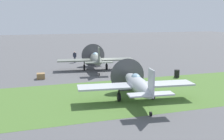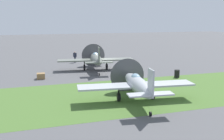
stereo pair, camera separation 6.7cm
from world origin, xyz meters
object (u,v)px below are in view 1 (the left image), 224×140
(airplane_lead, at_px, (96,59))
(fuel_drum, at_px, (177,74))
(ground_crew_chief, at_px, (75,57))
(supply_crate, at_px, (41,76))
(airplane_wingman, at_px, (137,84))

(airplane_lead, bearing_deg, fuel_drum, -33.72)
(ground_crew_chief, height_order, fuel_drum, ground_crew_chief)
(supply_crate, bearing_deg, airplane_wingman, -56.63)
(airplane_lead, relative_size, fuel_drum, 11.26)
(ground_crew_chief, relative_size, fuel_drum, 1.92)
(supply_crate, bearing_deg, fuel_drum, -14.93)
(airplane_lead, distance_m, ground_crew_chief, 7.13)
(fuel_drum, bearing_deg, airplane_wingman, -139.10)
(fuel_drum, bearing_deg, supply_crate, 165.07)
(airplane_wingman, xyz_separation_m, fuel_drum, (7.99, 6.92, -1.02))
(airplane_lead, distance_m, supply_crate, 7.94)
(airplane_lead, xyz_separation_m, ground_crew_chief, (-1.61, 6.93, -0.59))
(ground_crew_chief, distance_m, supply_crate, 11.45)
(airplane_wingman, height_order, fuel_drum, airplane_wingman)
(ground_crew_chief, bearing_deg, fuel_drum, 167.73)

